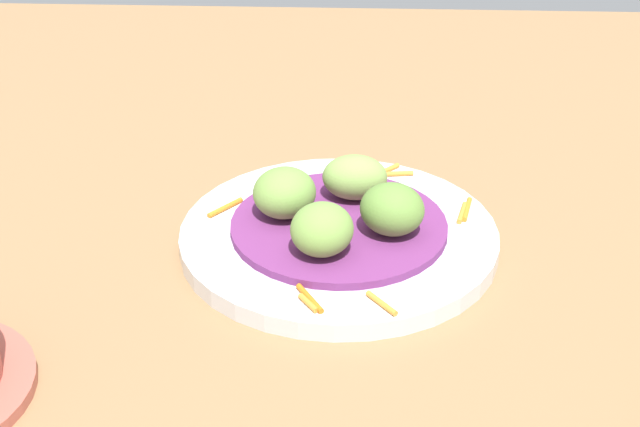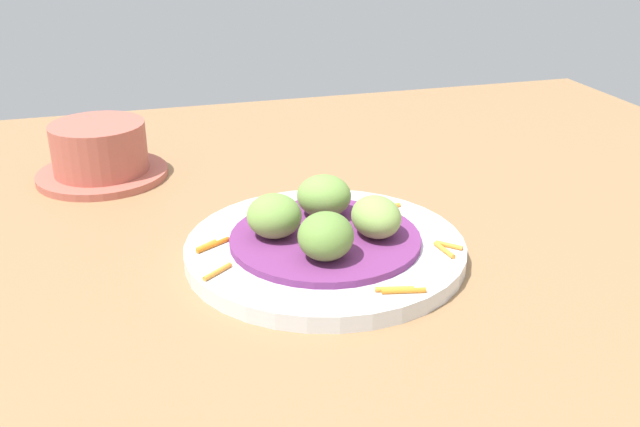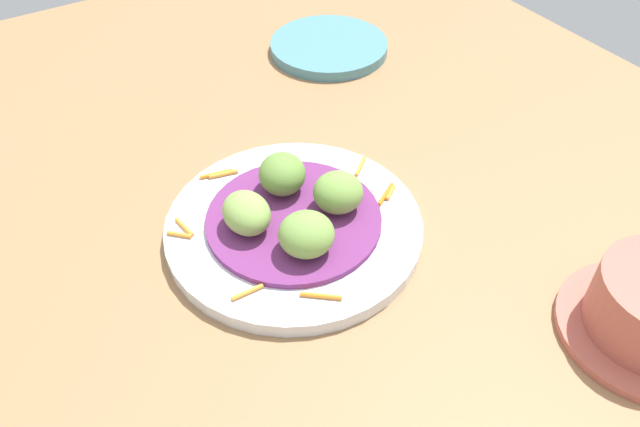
{
  "view_description": "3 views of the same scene",
  "coord_description": "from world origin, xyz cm",
  "px_view_note": "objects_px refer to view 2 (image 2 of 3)",
  "views": [
    {
      "loc": [
        2.52,
        63.63,
        39.86
      ],
      "look_at": [
        5.17,
        4.62,
        5.92
      ],
      "focal_mm": 53.57,
      "sensor_mm": 36.0,
      "label": 1
    },
    {
      "loc": [
        -48.42,
        18.07,
        30.32
      ],
      "look_at": [
        5.34,
        2.64,
        5.4
      ],
      "focal_mm": 40.29,
      "sensor_mm": 36.0,
      "label": 2
    },
    {
      "loc": [
        39.85,
        -17.21,
        43.72
      ],
      "look_at": [
        5.26,
        4.59,
        4.55
      ],
      "focal_mm": 35.08,
      "sensor_mm": 36.0,
      "label": 3
    }
  ],
  "objects_px": {
    "guac_scoop_left": "(376,217)",
    "guac_scoop_right": "(274,216)",
    "guac_scoop_back": "(327,237)",
    "terracotta_bowl": "(100,153)",
    "guac_scoop_center": "(324,196)",
    "main_plate": "(325,249)"
  },
  "relations": [
    {
      "from": "guac_scoop_center",
      "to": "guac_scoop_right",
      "type": "distance_m",
      "value": 0.06
    },
    {
      "from": "guac_scoop_left",
      "to": "main_plate",
      "type": "bearing_deg",
      "value": 75.15
    },
    {
      "from": "main_plate",
      "to": "terracotta_bowl",
      "type": "relative_size",
      "value": 1.7
    },
    {
      "from": "guac_scoop_center",
      "to": "guac_scoop_back",
      "type": "bearing_deg",
      "value": 165.15
    },
    {
      "from": "guac_scoop_left",
      "to": "guac_scoop_right",
      "type": "xyz_separation_m",
      "value": [
        0.02,
        0.08,
        0.0
      ]
    },
    {
      "from": "guac_scoop_back",
      "to": "guac_scoop_right",
      "type": "bearing_deg",
      "value": 30.15
    },
    {
      "from": "guac_scoop_right",
      "to": "guac_scoop_back",
      "type": "bearing_deg",
      "value": -149.85
    },
    {
      "from": "guac_scoop_right",
      "to": "terracotta_bowl",
      "type": "bearing_deg",
      "value": 30.59
    },
    {
      "from": "main_plate",
      "to": "guac_scoop_back",
      "type": "bearing_deg",
      "value": 165.15
    },
    {
      "from": "guac_scoop_center",
      "to": "guac_scoop_right",
      "type": "relative_size",
      "value": 1.05
    },
    {
      "from": "main_plate",
      "to": "guac_scoop_back",
      "type": "xyz_separation_m",
      "value": [
        -0.04,
        0.01,
        0.03
      ]
    },
    {
      "from": "terracotta_bowl",
      "to": "guac_scoop_back",
      "type": "bearing_deg",
      "value": -149.49
    },
    {
      "from": "main_plate",
      "to": "guac_scoop_center",
      "type": "distance_m",
      "value": 0.05
    },
    {
      "from": "main_plate",
      "to": "guac_scoop_left",
      "type": "relative_size",
      "value": 4.73
    },
    {
      "from": "main_plate",
      "to": "guac_scoop_right",
      "type": "bearing_deg",
      "value": 75.15
    },
    {
      "from": "guac_scoop_center",
      "to": "guac_scoop_right",
      "type": "bearing_deg",
      "value": 120.15
    },
    {
      "from": "guac_scoop_center",
      "to": "terracotta_bowl",
      "type": "xyz_separation_m",
      "value": [
        0.21,
        0.19,
        -0.01
      ]
    },
    {
      "from": "main_plate",
      "to": "guac_scoop_center",
      "type": "relative_size",
      "value": 4.91
    },
    {
      "from": "guac_scoop_back",
      "to": "terracotta_bowl",
      "type": "relative_size",
      "value": 0.34
    },
    {
      "from": "main_plate",
      "to": "guac_scoop_center",
      "type": "height_order",
      "value": "guac_scoop_center"
    },
    {
      "from": "guac_scoop_center",
      "to": "guac_scoop_right",
      "type": "xyz_separation_m",
      "value": [
        -0.03,
        0.05,
        0.0
      ]
    },
    {
      "from": "guac_scoop_left",
      "to": "terracotta_bowl",
      "type": "relative_size",
      "value": 0.36
    }
  ]
}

